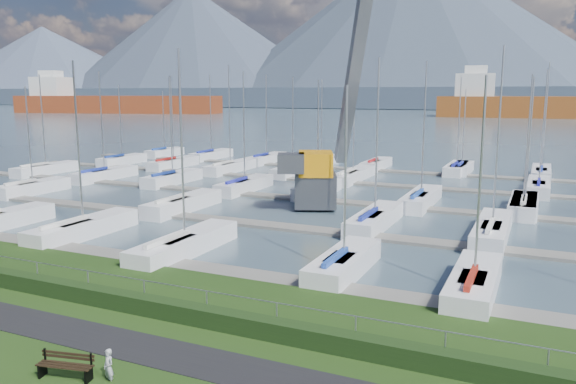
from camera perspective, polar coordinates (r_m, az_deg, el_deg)
The scene contains 13 objects.
path at distance 21.53m, azimuth -17.30°, elevation -14.30°, with size 160.00×2.00×0.04m, color black.
water at distance 277.92m, azimuth 21.86°, elevation 7.43°, with size 800.00×540.00×0.20m, color #435662.
hedge at distance 23.23m, azimuth -13.02°, elevation -11.35°, with size 80.00×0.70×0.70m, color black.
fence at distance 23.24m, azimuth -12.49°, elevation -9.09°, with size 0.04×0.04×80.00m, color #919599.
foothill at distance 347.72m, azimuth 22.51°, elevation 8.82°, with size 900.00×80.00×12.00m, color #435163.
mountains at distance 423.82m, azimuth 24.32°, elevation 14.30°, with size 1190.00×360.00×115.00m.
docks at distance 46.34m, azimuth 7.18°, elevation -1.18°, with size 90.00×41.60×0.25m.
bench_right at distance 19.38m, azimuth -21.64°, elevation -16.08°, with size 1.85×0.79×0.85m.
person at distance 18.75m, azimuth -17.79°, elevation -16.20°, with size 0.43×0.28×1.17m, color #A8A9AF.
crane at distance 44.63m, azimuth 3.96°, elevation 5.64°, with size 7.82×12.88×22.35m.
cargo_ship_west at distance 273.30m, azimuth -17.72°, elevation 8.47°, with size 96.00×39.15×21.50m.
cargo_ship_mid at distance 230.58m, azimuth 25.07°, elevation 7.83°, with size 89.68×24.26×21.50m.
sailboat_fleet at distance 49.19m, azimuth 7.59°, elevation 5.95°, with size 75.28×49.23×13.50m.
Camera 1 is at (13.38, -17.45, 8.71)m, focal length 35.00 mm.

